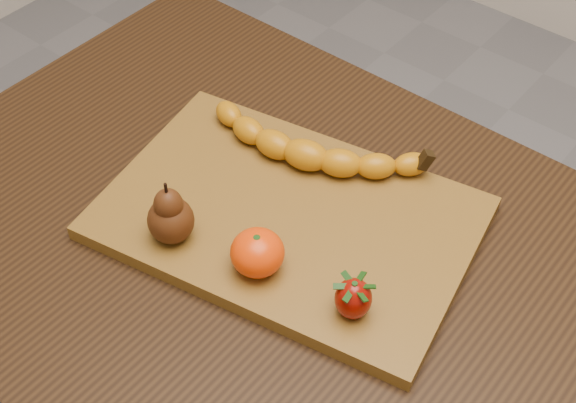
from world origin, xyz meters
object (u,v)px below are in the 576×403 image
Objects in this scene: table at (276,289)px; cutting_board at (288,218)px; pear at (169,211)px; mandarin at (257,253)px.

cutting_board is at bearing 100.96° from table.
table is at bearing -89.88° from cutting_board.
pear is (-0.09, -0.08, 0.16)m from table.
pear is 1.39× the size of mandarin.
cutting_board reaches higher than table.
pear is at bearing -166.07° from mandarin.
mandarin is (0.02, -0.06, 0.14)m from table.
cutting_board is 7.16× the size of mandarin.
table is 0.11m from cutting_board.
pear is at bearing -136.37° from cutting_board.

